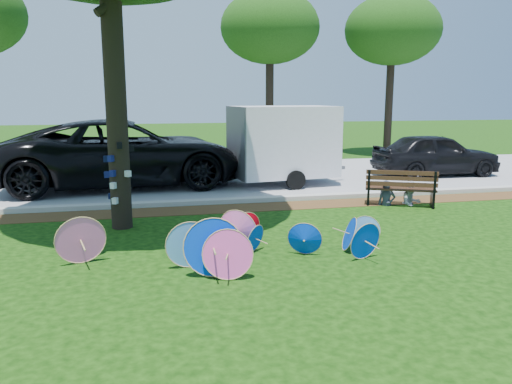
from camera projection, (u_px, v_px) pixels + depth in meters
ground at (252, 268)px, 8.31m from camera, size 90.00×90.00×0.00m
mulch_strip at (216, 209)px, 12.62m from camera, size 90.00×1.00×0.01m
curb at (212, 201)px, 13.28m from camera, size 90.00×0.30×0.12m
street at (197, 179)px, 17.28m from camera, size 90.00×8.00×0.01m
parasol_pile at (220, 239)px, 8.63m from camera, size 5.96×2.19×0.97m
black_van at (125, 153)px, 15.65m from camera, size 7.82×4.06×2.10m
dark_pickup at (436, 154)px, 17.86m from camera, size 4.48×1.87×1.52m
cargo_trailer at (284, 141)px, 15.90m from camera, size 3.37×2.36×2.80m
park_bench at (400, 187)px, 13.01m from camera, size 1.94×1.39×0.95m
person_left at (387, 181)px, 12.96m from camera, size 0.53×0.43×1.27m
person_right at (412, 182)px, 13.11m from camera, size 0.61×0.49×1.18m
bg_trees at (226, 25)px, 21.02m from camera, size 22.02×5.94×7.40m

